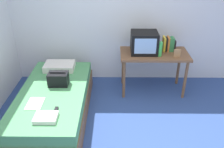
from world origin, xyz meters
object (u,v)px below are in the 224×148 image
handbag (58,79)px  book_row (169,44)px  magazine (35,104)px  picture_frame (177,53)px  pillow (60,66)px  remote_dark (56,111)px  water_bottle (160,49)px  folded_towel (46,118)px  bed (54,103)px  tv (144,43)px  desk (154,58)px

handbag → book_row: bearing=21.8°
handbag → magazine: (-0.22, -0.51, -0.10)m
picture_frame → handbag: bearing=-166.7°
book_row → pillow: book_row is taller
pillow → magazine: 1.04m
pillow → remote_dark: bearing=-81.1°
water_bottle → folded_towel: (-1.59, -1.31, -0.37)m
picture_frame → book_row: bearing=108.3°
handbag → magazine: size_ratio=1.03×
bed → tv: bearing=29.2°
desk → book_row: 0.35m
picture_frame → handbag: size_ratio=0.44×
bed → water_bottle: bearing=21.2°
picture_frame → remote_dark: picture_frame is taller
pillow → magazine: (-0.13, -1.03, -0.05)m
desk → book_row: size_ratio=4.67×
pillow → remote_dark: 1.21m
handbag → picture_frame: bearing=13.3°
water_bottle → pillow: 1.73m
bed → desk: bearing=25.7°
tv → magazine: (-1.58, -1.13, -0.45)m
water_bottle → handbag: 1.70m
tv → water_bottle: 0.29m
desk → water_bottle: 0.26m
bed → remote_dark: remote_dark is taller
handbag → folded_towel: bearing=-89.4°
tv → water_bottle: (0.25, -0.15, -0.06)m
book_row → remote_dark: 2.23m
book_row → folded_towel: 2.39m
bed → book_row: size_ratio=8.05×
magazine → remote_dark: 0.36m
picture_frame → folded_towel: picture_frame is taller
tv → folded_towel: size_ratio=1.57×
picture_frame → folded_towel: (-1.87, -1.28, -0.31)m
desk → tv: bearing=173.1°
book_row → folded_towel: size_ratio=0.89×
water_bottle → book_row: 0.30m
magazine → book_row: bearing=31.3°
desk → picture_frame: picture_frame is taller
tv → water_bottle: tv is taller
tv → magazine: size_ratio=1.52×
bed → tv: (1.42, 0.79, 0.69)m
water_bottle → handbag: bearing=-163.3°
bed → magazine: (-0.16, -0.34, 0.24)m
tv → pillow: 1.51m
pillow → bed: bearing=-87.8°
tv → remote_dark: size_ratio=2.82×
pillow → desk: bearing=3.0°
desk → handbag: bearing=-158.6°
tv → folded_towel: (-1.35, -1.46, -0.43)m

